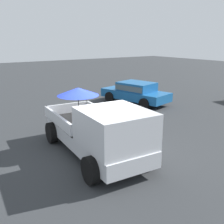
% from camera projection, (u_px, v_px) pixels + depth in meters
% --- Properties ---
extents(ground_plane, '(80.00, 80.00, 0.00)m').
position_uv_depth(ground_plane, '(95.00, 153.00, 9.27)').
color(ground_plane, '#2D3033').
extents(pickup_truck_main, '(5.17, 2.54, 2.26)m').
position_uv_depth(pickup_truck_main, '(100.00, 130.00, 8.64)').
color(pickup_truck_main, black).
rests_on(pickup_truck_main, ground).
extents(parked_sedan_near, '(4.59, 2.70, 1.33)m').
position_uv_depth(parked_sedan_near, '(136.00, 92.00, 16.29)').
color(parked_sedan_near, black).
rests_on(parked_sedan_near, ground).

